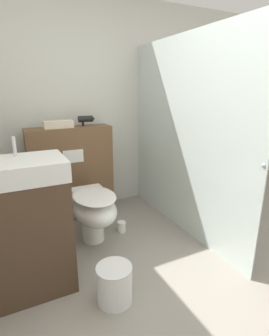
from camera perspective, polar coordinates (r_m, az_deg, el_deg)
The scene contains 10 objects.
ground_plane at distance 2.06m, azimuth 13.46°, elevation -28.81°, with size 12.00×12.00×0.00m, color gray.
wall_back at distance 3.30m, azimuth -8.97°, elevation 12.86°, with size 8.00×0.06×2.50m.
partition_panel at distance 3.10m, azimuth -13.50°, elevation -1.15°, with size 0.92×0.28×1.07m.
shower_glass at distance 2.71m, azimuth 10.58°, elevation 6.35°, with size 0.04×1.96×1.97m.
toilet at distance 2.58m, azimuth -8.91°, elevation -9.15°, with size 0.39×0.67×0.53m.
sink_vanity at distance 2.08m, azimuth -22.61°, elevation -11.87°, with size 0.62×0.44×1.15m.
hair_drier at distance 3.05m, azimuth -10.46°, elevation 10.43°, with size 0.19×0.07×0.11m.
folded_towel at distance 2.94m, azimuth -16.25°, elevation 9.11°, with size 0.31×0.13×0.08m.
spare_toilet_roll at distance 2.87m, azimuth -2.83°, elevation -12.62°, with size 0.09×0.09×0.11m.
waste_bin at distance 2.03m, azimuth -4.39°, elevation -23.87°, with size 0.26×0.26×0.28m.
Camera 1 is at (-1.00, -1.07, 1.46)m, focal length 28.00 mm.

